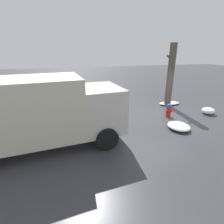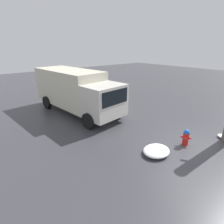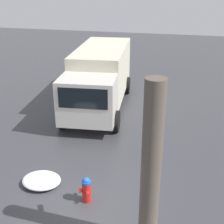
{
  "view_description": "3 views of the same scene",
  "coord_description": "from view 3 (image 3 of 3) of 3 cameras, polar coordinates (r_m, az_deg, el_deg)",
  "views": [
    {
      "loc": [
        5.68,
        8.38,
        3.79
      ],
      "look_at": [
        3.64,
        0.81,
        0.92
      ],
      "focal_mm": 28.0,
      "sensor_mm": 36.0,
      "label": 1
    },
    {
      "loc": [
        -3.24,
        7.09,
        4.29
      ],
      "look_at": [
        3.7,
        1.3,
        0.86
      ],
      "focal_mm": 28.0,
      "sensor_mm": 36.0,
      "label": 2
    },
    {
      "loc": [
        -6.83,
        -2.43,
        5.87
      ],
      "look_at": [
        3.96,
        0.25,
        1.09
      ],
      "focal_mm": 50.0,
      "sensor_mm": 36.0,
      "label": 3
    }
  ],
  "objects": [
    {
      "name": "snow_pile_curbside",
      "position": [
        10.08,
        -12.78,
        -12.09
      ],
      "size": [
        1.02,
        1.21,
        0.27
      ],
      "color": "white",
      "rests_on": "ground_plane"
    },
    {
      "name": "ground_plane",
      "position": [
        9.33,
        -4.58,
        -15.84
      ],
      "size": [
        60.0,
        60.0,
        0.0
      ],
      "primitive_type": "plane",
      "color": "#38383D"
    },
    {
      "name": "fire_hydrant",
      "position": [
        9.08,
        -4.69,
        -13.88
      ],
      "size": [
        0.45,
        0.37,
        0.78
      ],
      "rotation": [
        0.0,
        0.0,
        2.0
      ],
      "color": "red",
      "rests_on": "ground_plane"
    },
    {
      "name": "delivery_truck",
      "position": [
        15.18,
        -2.2,
        6.67
      ],
      "size": [
        7.28,
        3.11,
        2.8
      ],
      "rotation": [
        0.0,
        0.0,
        1.67
      ],
      "color": "beige",
      "rests_on": "ground_plane"
    },
    {
      "name": "tree_trunk",
      "position": [
        6.9,
        7.12,
        -10.33
      ],
      "size": [
        0.67,
        0.44,
        4.12
      ],
      "color": "brown",
      "rests_on": "ground_plane"
    }
  ]
}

